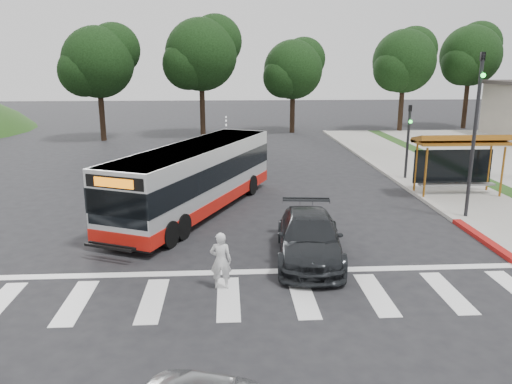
{
  "coord_description": "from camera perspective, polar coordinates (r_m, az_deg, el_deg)",
  "views": [
    {
      "loc": [
        0.01,
        -17.19,
        6.06
      ],
      "look_at": [
        1.04,
        0.12,
        1.6
      ],
      "focal_mm": 35.0,
      "sensor_mm": 36.0,
      "label": 1
    }
  ],
  "objects": [
    {
      "name": "ground",
      "position": [
        18.23,
        -3.27,
        -5.02
      ],
      "size": [
        140.0,
        140.0,
        0.0
      ],
      "primitive_type": "plane",
      "color": "black",
      "rests_on": "ground"
    },
    {
      "name": "sidewalk_east",
      "position": [
        28.13,
        19.68,
        1.25
      ],
      "size": [
        4.0,
        40.0,
        0.12
      ],
      "primitive_type": "cube",
      "color": "gray",
      "rests_on": "ground"
    },
    {
      "name": "curb_east",
      "position": [
        27.41,
        15.83,
        1.25
      ],
      "size": [
        0.3,
        40.0,
        0.15
      ],
      "primitive_type": "cube",
      "color": "#9E9991",
      "rests_on": "ground"
    },
    {
      "name": "curb_east_red",
      "position": [
        18.64,
        25.79,
        -5.81
      ],
      "size": [
        0.32,
        6.0,
        0.15
      ],
      "primitive_type": "cube",
      "color": "maroon",
      "rests_on": "ground"
    },
    {
      "name": "crosswalk_ladder",
      "position": [
        13.61,
        -3.18,
        -12.01
      ],
      "size": [
        18.0,
        2.6,
        0.01
      ],
      "primitive_type": "cube",
      "color": "silver",
      "rests_on": "ground"
    },
    {
      "name": "bus_shelter",
      "position": [
        25.05,
        22.23,
        4.83
      ],
      "size": [
        4.2,
        1.6,
        2.86
      ],
      "color": "#925718",
      "rests_on": "sidewalk_east"
    },
    {
      "name": "traffic_signal_ne_tall",
      "position": [
        21.11,
        23.82,
        7.28
      ],
      "size": [
        0.18,
        0.37,
        6.5
      ],
      "color": "black",
      "rests_on": "ground"
    },
    {
      "name": "traffic_signal_ne_short",
      "position": [
        27.65,
        17.02,
        6.35
      ],
      "size": [
        0.18,
        0.37,
        4.0
      ],
      "color": "black",
      "rests_on": "ground"
    },
    {
      "name": "tree_ne_a",
      "position": [
        48.02,
        16.66,
        14.24
      ],
      "size": [
        6.16,
        5.74,
        9.3
      ],
      "color": "black",
      "rests_on": "parking_lot"
    },
    {
      "name": "tree_ne_b",
      "position": [
        52.59,
        23.36,
        14.23
      ],
      "size": [
        6.16,
        5.74,
        10.02
      ],
      "color": "black",
      "rests_on": "ground"
    },
    {
      "name": "tree_north_a",
      "position": [
        43.31,
        -6.19,
        15.48
      ],
      "size": [
        6.6,
        6.15,
        10.17
      ],
      "color": "black",
      "rests_on": "ground"
    },
    {
      "name": "tree_north_b",
      "position": [
        45.66,
        4.34,
        13.88
      ],
      "size": [
        5.72,
        5.33,
        8.43
      ],
      "color": "black",
      "rests_on": "ground"
    },
    {
      "name": "tree_north_c",
      "position": [
        42.44,
        -17.49,
        14.1
      ],
      "size": [
        6.16,
        5.74,
        9.3
      ],
      "color": "black",
      "rests_on": "ground"
    },
    {
      "name": "transit_bus",
      "position": [
        20.91,
        -6.87,
        1.46
      ],
      "size": [
        6.62,
        10.89,
        2.81
      ],
      "primitive_type": null,
      "rotation": [
        0.0,
        0.0,
        -0.42
      ],
      "color": "#B9BCBF",
      "rests_on": "ground"
    },
    {
      "name": "pedestrian",
      "position": [
        13.87,
        -4.04,
        -7.84
      ],
      "size": [
        0.63,
        0.45,
        1.63
      ],
      "primitive_type": "imported",
      "rotation": [
        0.0,
        0.0,
        3.03
      ],
      "color": "silver",
      "rests_on": "ground"
    },
    {
      "name": "dark_sedan",
      "position": [
        15.99,
        6.1,
        -5.18
      ],
      "size": [
        2.53,
        5.13,
        1.43
      ],
      "primitive_type": "imported",
      "rotation": [
        0.0,
        0.0,
        -0.11
      ],
      "color": "black",
      "rests_on": "ground"
    }
  ]
}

